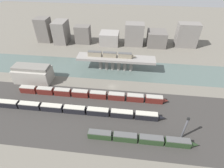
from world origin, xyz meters
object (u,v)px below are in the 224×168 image
Objects in this scene: train_yard_near at (141,139)px; signal_tower at (185,128)px; warehouse_building at (33,74)px; train_yard_far at (91,94)px; train_on_bridge at (111,55)px; train_yard_mid at (78,110)px.

signal_tower reaches higher than train_yard_near.
train_yard_far is at bearing -16.20° from warehouse_building.
train_on_bridge is at bearing 126.11° from signal_tower.
train_on_bridge is 64.23m from signal_tower.
train_yard_near is at bearing -70.53° from train_on_bridge.
signal_tower is at bearing -10.42° from train_yard_mid.
train_on_bridge reaches higher than train_yard_mid.
train_yard_near is 19.02m from signal_tower.
warehouse_building reaches higher than train_yard_mid.
signal_tower is at bearing -25.39° from train_yard_far.
train_yard_mid is at bearing 157.23° from train_yard_near.
train_on_bridge is 32.49m from train_yard_far.
warehouse_building is 1.74× the size of signal_tower.
signal_tower is (45.49, -21.59, 4.42)m from train_yard_far.
train_yard_near is (19.79, -55.97, -9.55)m from train_on_bridge.
train_yard_far is at bearing 136.84° from train_yard_near.
train_yard_far reaches higher than train_yard_near.
train_on_bridge is at bearing 21.86° from warehouse_building.
train_yard_mid is 13.17m from train_yard_far.
train_yard_mid is (-12.14, -42.56, -9.51)m from train_on_bridge.
train_on_bridge is 45.27m from train_yard_mid.
warehouse_building is (-46.84, -18.79, -6.17)m from train_on_bridge.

